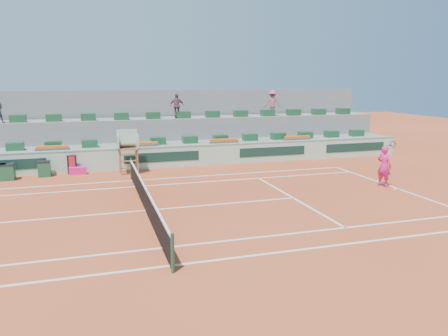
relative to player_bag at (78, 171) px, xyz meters
The scene contains 18 objects.
ground 8.41m from the player_bag, 71.22° to the right, with size 90.00×90.00×0.00m, color #AA4120.
seating_tier_lower 3.87m from the player_bag, 45.33° to the left, with size 36.00×4.00×1.20m, color gray.
seating_tier_upper 5.23m from the player_bag, 58.03° to the left, with size 36.00×2.40×2.60m, color gray.
stadium_back_wall 6.83m from the player_bag, 65.49° to the left, with size 36.00×0.40×4.40m, color gray.
player_bag is the anchor object (origin of this frame).
spectator_mid 7.98m from the player_bag, 30.42° to the left, with size 0.95×0.40×1.62m, color #754E58.
spectator_right 14.05m from the player_bag, 16.36° to the left, with size 1.15×0.66×1.78m, color #A35164.
court_lines 8.41m from the player_bag, 71.22° to the right, with size 23.89×11.09×0.01m.
tennis_net 8.42m from the player_bag, 71.22° to the right, with size 0.10×11.97×1.10m.
advertising_hoarding 2.82m from the player_bag, 11.10° to the left, with size 36.00×0.34×1.26m.
umpire_chair 3.06m from the player_bag, ahead, with size 1.10×0.90×2.40m.
seat_row_lower 3.49m from the player_bag, 34.18° to the left, with size 32.90×0.60×0.44m.
seat_row_upper 5.31m from the player_bag, 54.09° to the left, with size 32.90×0.60×0.44m.
flower_planters 1.96m from the player_bag, 40.70° to the left, with size 26.80×0.36×0.28m.
drink_cooler_a 1.70m from the player_bag, behind, with size 0.65×0.56×0.84m.
drink_cooler_b 3.50m from the player_bag, behind, with size 0.82×0.71×0.84m.
towel_rack 0.53m from the player_bag, 145.36° to the left, with size 0.53×0.09×1.03m.
tennis_player 15.99m from the player_bag, 26.97° to the right, with size 0.71×0.98×2.28m.
Camera 1 is at (-1.87, -16.72, 5.03)m, focal length 35.00 mm.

